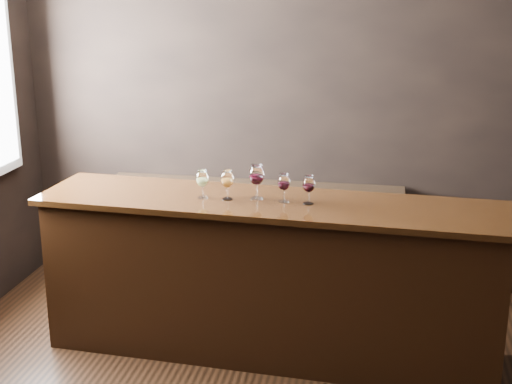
% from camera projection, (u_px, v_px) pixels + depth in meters
% --- Properties ---
extents(room_shell, '(5.02, 4.52, 2.81)m').
position_uv_depth(room_shell, '(265.00, 96.00, 3.26)').
color(room_shell, black).
rests_on(room_shell, ground).
extents(bar_counter, '(2.85, 0.76, 0.99)m').
position_uv_depth(bar_counter, '(270.00, 280.00, 4.52)').
color(bar_counter, black).
rests_on(bar_counter, ground).
extents(bar_top, '(2.94, 0.83, 0.04)m').
position_uv_depth(bar_top, '(270.00, 203.00, 4.38)').
color(bar_top, black).
rests_on(bar_top, bar_counter).
extents(back_bar_shelf, '(2.29, 0.40, 0.82)m').
position_uv_depth(back_bar_shelf, '(252.00, 237.00, 5.54)').
color(back_bar_shelf, black).
rests_on(back_bar_shelf, ground).
extents(glass_white, '(0.08, 0.08, 0.18)m').
position_uv_depth(glass_white, '(202.00, 179.00, 4.39)').
color(glass_white, white).
rests_on(glass_white, bar_top).
extents(glass_amber, '(0.08, 0.08, 0.19)m').
position_uv_depth(glass_amber, '(227.00, 180.00, 4.37)').
color(glass_amber, white).
rests_on(glass_amber, bar_top).
extents(glass_red_a, '(0.09, 0.09, 0.22)m').
position_uv_depth(glass_red_a, '(257.00, 176.00, 4.37)').
color(glass_red_a, white).
rests_on(glass_red_a, bar_top).
extents(glass_red_b, '(0.08, 0.08, 0.18)m').
position_uv_depth(glass_red_b, '(284.00, 183.00, 4.32)').
color(glass_red_b, white).
rests_on(glass_red_b, bar_top).
extents(glass_red_c, '(0.08, 0.08, 0.18)m').
position_uv_depth(glass_red_c, '(309.00, 185.00, 4.28)').
color(glass_red_c, white).
rests_on(glass_red_c, bar_top).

